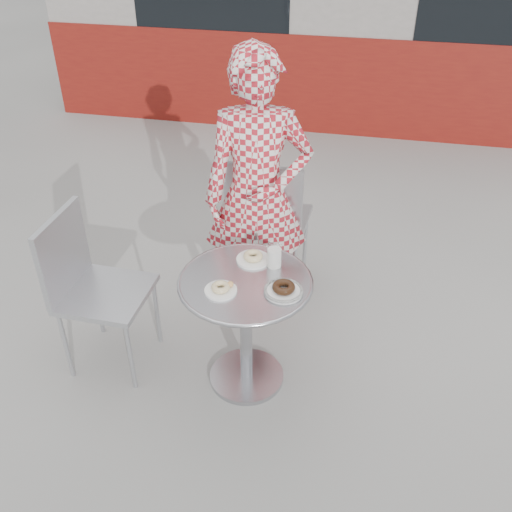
% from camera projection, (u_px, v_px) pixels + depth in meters
% --- Properties ---
extents(ground, '(60.00, 60.00, 0.00)m').
position_uv_depth(ground, '(252.00, 372.00, 3.25)').
color(ground, '#9F9C97').
rests_on(ground, ground).
extents(bistro_table, '(0.68, 0.68, 0.69)m').
position_uv_depth(bistro_table, '(246.00, 306.00, 2.92)').
color(bistro_table, silver).
rests_on(bistro_table, ground).
extents(chair_far, '(0.48, 0.49, 0.98)m').
position_uv_depth(chair_far, '(270.00, 247.00, 3.77)').
color(chair_far, '#B1B3B9').
rests_on(chair_far, ground).
extents(chair_left, '(0.46, 0.45, 0.93)m').
position_uv_depth(chair_left, '(109.00, 320.00, 3.19)').
color(chair_left, '#B1B3B9').
rests_on(chair_left, ground).
extents(seated_person, '(0.68, 0.51, 1.68)m').
position_uv_depth(seated_person, '(258.00, 196.00, 3.23)').
color(seated_person, maroon).
rests_on(seated_person, ground).
extents(plate_far, '(0.17, 0.17, 0.04)m').
position_uv_depth(plate_far, '(253.00, 258.00, 2.96)').
color(plate_far, white).
rests_on(plate_far, bistro_table).
extents(plate_near, '(0.16, 0.16, 0.04)m').
position_uv_depth(plate_near, '(221.00, 289.00, 2.75)').
color(plate_near, white).
rests_on(plate_near, bistro_table).
extents(plate_checker, '(0.19, 0.19, 0.05)m').
position_uv_depth(plate_checker, '(284.00, 290.00, 2.74)').
color(plate_checker, white).
rests_on(plate_checker, bistro_table).
extents(milk_cup, '(0.08, 0.08, 0.12)m').
position_uv_depth(milk_cup, '(274.00, 257.00, 2.90)').
color(milk_cup, white).
rests_on(milk_cup, bistro_table).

